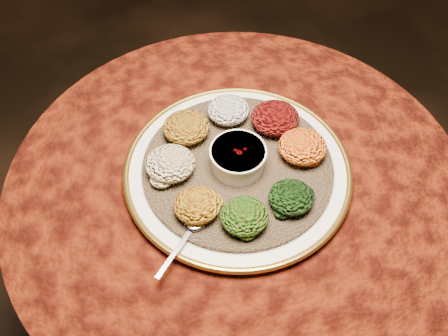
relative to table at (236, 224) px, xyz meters
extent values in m
plane|color=black|center=(0.00, 0.00, -0.55)|extent=(4.00, 4.00, 0.00)
cylinder|color=black|center=(0.00, 0.00, -0.53)|extent=(0.44, 0.44, 0.04)
cylinder|color=black|center=(0.00, 0.00, -0.21)|extent=(0.12, 0.12, 0.68)
cylinder|color=black|center=(0.00, 0.00, 0.15)|extent=(0.80, 0.80, 0.04)
cylinder|color=#481306|center=(0.00, 0.00, 0.00)|extent=(0.93, 0.93, 0.34)
cylinder|color=#481306|center=(0.00, 0.00, 0.17)|extent=(0.96, 0.96, 0.01)
cylinder|color=silver|center=(0.00, 0.01, 0.19)|extent=(0.60, 0.60, 0.02)
torus|color=#BB8F2E|center=(0.00, 0.01, 0.20)|extent=(0.47, 0.47, 0.01)
cylinder|color=brown|center=(0.00, 0.01, 0.20)|extent=(0.43, 0.43, 0.01)
cylinder|color=white|center=(0.00, 0.01, 0.23)|extent=(0.11, 0.11, 0.05)
cylinder|color=white|center=(0.00, 0.01, 0.25)|extent=(0.11, 0.11, 0.01)
cylinder|color=#4E0403|center=(0.00, 0.01, 0.25)|extent=(0.09, 0.09, 0.01)
ellipsoid|color=silver|center=(-0.10, -0.12, 0.21)|extent=(0.04, 0.03, 0.01)
cube|color=silver|center=(-0.14, -0.18, 0.21)|extent=(0.07, 0.09, 0.00)
ellipsoid|color=beige|center=(0.00, 0.15, 0.23)|extent=(0.09, 0.09, 0.04)
ellipsoid|color=black|center=(0.09, 0.11, 0.23)|extent=(0.10, 0.10, 0.05)
ellipsoid|color=#B2850E|center=(0.13, 0.03, 0.23)|extent=(0.10, 0.09, 0.05)
ellipsoid|color=black|center=(0.09, -0.09, 0.23)|extent=(0.09, 0.08, 0.04)
ellipsoid|color=#9B320A|center=(0.00, -0.12, 0.23)|extent=(0.09, 0.09, 0.04)
ellipsoid|color=#AE800F|center=(-0.09, -0.09, 0.23)|extent=(0.09, 0.08, 0.04)
ellipsoid|color=maroon|center=(-0.13, 0.01, 0.23)|extent=(0.10, 0.09, 0.05)
ellipsoid|color=#8B6210|center=(-0.10, 0.11, 0.23)|extent=(0.10, 0.09, 0.05)
camera|label=1|loc=(-0.09, -0.60, 1.01)|focal=40.00mm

